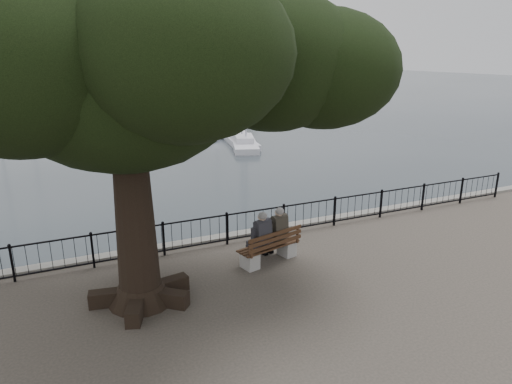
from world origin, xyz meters
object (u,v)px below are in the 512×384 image
tree (160,52)px  lion_monument (114,92)px  bench (270,251)px  person_right (276,234)px  person_left (259,240)px

tree → lion_monument: bearing=83.9°
bench → lion_monument: bearing=87.3°
person_right → lion_monument: lion_monument is taller
person_right → tree: size_ratio=0.15×
bench → person_left: 0.51m
tree → lion_monument: size_ratio=1.23×
lion_monument → bench: bearing=-92.7°
bench → tree: bearing=-169.5°
person_left → person_right: same height
bench → lion_monument: size_ratio=0.23×
person_right → bench: bearing=-146.0°
bench → tree: size_ratio=0.19×
bench → person_right: bearing=34.0°
tree → lion_monument: 50.18m
person_right → tree: bearing=-167.3°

